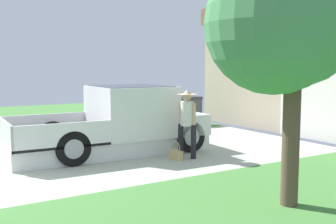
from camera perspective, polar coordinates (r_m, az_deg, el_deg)
pickup_truck at (r=10.84m, az=-6.02°, el=-1.47°), size 2.19×5.09×1.72m
person_with_hat at (r=10.02m, az=2.66°, el=-0.76°), size 0.49×0.49×1.67m
handbag at (r=9.97m, az=1.08°, el=-5.80°), size 0.39×0.16×0.45m
front_yard_tree at (r=6.71m, az=15.69°, el=11.90°), size 2.27×2.45×4.06m
wheeled_trash_bin at (r=15.76m, az=3.11°, el=0.35°), size 0.60×0.72×1.08m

